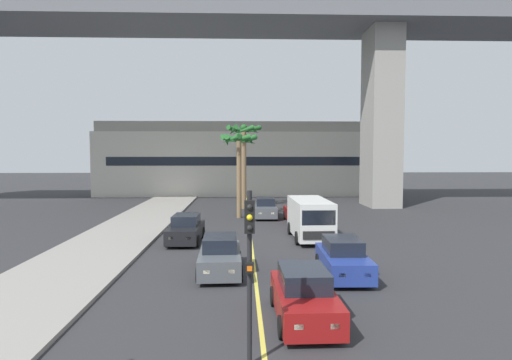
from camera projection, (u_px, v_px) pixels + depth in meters
sidewalk_left at (68, 270)px, 18.40m from camera, size 4.80×80.00×0.15m
lane_stripe_center at (250, 235)px, 26.66m from camera, size 0.14×56.00×0.01m
bridge_overpass at (262, 24)px, 39.87m from camera, size 82.61×8.00×20.95m
pier_building_backdrop at (246, 159)px, 53.20m from camera, size 35.43×8.04×8.76m
car_queue_front at (186, 230)px, 24.46m from camera, size 1.93×4.15×1.56m
car_queue_second at (265, 208)px, 33.78m from camera, size 1.92×4.14×1.56m
car_queue_third at (298, 212)px, 31.62m from camera, size 1.94×4.15×1.56m
car_queue_fourth at (304, 296)px, 13.04m from camera, size 1.88×4.13×1.56m
car_queue_fifth at (220, 256)px, 18.13m from camera, size 1.93×4.15×1.56m
car_queue_sixth at (343, 259)px, 17.68m from camera, size 1.92×4.14×1.56m
delivery_van at (310, 218)px, 25.23m from camera, size 2.24×5.29×2.36m
traffic_light_median_near at (250, 254)px, 10.04m from camera, size 0.24×0.37×4.20m
palm_tree_near_median at (244, 143)px, 38.95m from camera, size 3.24×3.26×7.70m
palm_tree_mid_median at (239, 149)px, 33.39m from camera, size 2.95×2.94×6.65m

